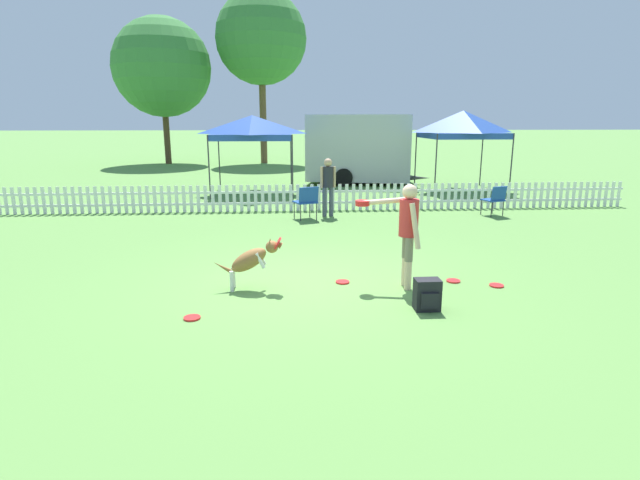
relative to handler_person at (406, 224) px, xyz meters
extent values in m
plane|color=#5B8C42|center=(-1.37, 0.38, -0.96)|extent=(240.00, 240.00, 0.00)
cylinder|color=beige|center=(0.03, -0.11, -0.75)|extent=(0.11, 0.11, 0.43)
cylinder|color=#7A705B|center=(0.03, -0.11, -0.35)|extent=(0.12, 0.12, 0.35)
cylinder|color=beige|center=(0.04, 0.09, -0.75)|extent=(0.11, 0.11, 0.43)
cylinder|color=#7A705B|center=(0.04, 0.09, -0.35)|extent=(0.12, 0.12, 0.35)
cylinder|color=red|center=(0.04, -0.01, 0.10)|extent=(0.29, 0.29, 0.54)
sphere|color=beige|center=(0.04, -0.01, 0.48)|extent=(0.22, 0.22, 0.22)
cylinder|color=beige|center=(0.08, -0.22, 0.02)|extent=(0.20, 0.18, 0.66)
cylinder|color=beige|center=(-0.28, 0.21, 0.31)|extent=(0.67, 0.17, 0.14)
cylinder|color=red|center=(-0.60, 0.25, 0.25)|extent=(0.21, 0.21, 0.02)
cylinder|color=red|center=(-0.60, 0.25, 0.28)|extent=(0.21, 0.21, 0.02)
cylinder|color=red|center=(-0.60, 0.25, 0.31)|extent=(0.21, 0.21, 0.02)
ellipsoid|color=olive|center=(-2.29, 0.08, -0.51)|extent=(0.63, 0.30, 0.50)
ellipsoid|color=white|center=(-2.29, 0.08, -0.56)|extent=(0.33, 0.17, 0.24)
sphere|color=olive|center=(-1.95, 0.06, -0.32)|extent=(0.18, 0.18, 0.18)
cone|color=olive|center=(-1.87, 0.06, -0.27)|extent=(0.16, 0.11, 0.15)
cylinder|color=red|center=(-1.87, 0.06, -0.27)|extent=(0.13, 0.22, 0.20)
cone|color=olive|center=(-1.98, 0.12, -0.25)|extent=(0.05, 0.05, 0.08)
cone|color=olive|center=(-1.98, 0.01, -0.25)|extent=(0.05, 0.05, 0.08)
cylinder|color=white|center=(-2.54, 0.18, -0.81)|extent=(0.06, 0.06, 0.31)
cylinder|color=white|center=(-2.55, -0.01, -0.81)|extent=(0.06, 0.06, 0.31)
cylinder|color=white|center=(-2.12, 0.16, -0.50)|extent=(0.15, 0.06, 0.24)
cylinder|color=white|center=(-2.13, -0.02, -0.50)|extent=(0.15, 0.06, 0.24)
cone|color=olive|center=(-2.69, 0.09, -0.61)|extent=(0.28, 0.07, 0.20)
cylinder|color=red|center=(-2.95, -1.02, -0.95)|extent=(0.21, 0.21, 0.02)
cylinder|color=red|center=(-0.89, 0.27, -0.95)|extent=(0.21, 0.21, 0.02)
cylinder|color=red|center=(0.83, 0.19, -0.95)|extent=(0.21, 0.21, 0.02)
cylinder|color=red|center=(1.41, -0.07, -0.95)|extent=(0.21, 0.21, 0.02)
cube|color=black|center=(0.09, -0.92, -0.75)|extent=(0.33, 0.23, 0.42)
cube|color=black|center=(0.09, -1.06, -0.80)|extent=(0.23, 0.04, 0.21)
cube|color=white|center=(-1.37, 6.60, -0.74)|extent=(18.70, 0.04, 0.06)
cube|color=white|center=(-1.37, 6.60, -0.44)|extent=(18.70, 0.04, 0.06)
cube|color=white|center=(-9.09, 6.60, -0.60)|extent=(0.09, 0.02, 0.73)
cube|color=white|center=(-8.89, 6.60, -0.60)|extent=(0.09, 0.02, 0.73)
cube|color=white|center=(-8.70, 6.60, -0.60)|extent=(0.09, 0.02, 0.73)
cube|color=white|center=(-8.51, 6.60, -0.60)|extent=(0.09, 0.02, 0.73)
cube|color=white|center=(-8.31, 6.60, -0.60)|extent=(0.09, 0.02, 0.73)
cube|color=white|center=(-8.12, 6.60, -0.60)|extent=(0.09, 0.02, 0.73)
cube|color=white|center=(-7.93, 6.60, -0.60)|extent=(0.09, 0.02, 0.73)
cube|color=white|center=(-7.74, 6.60, -0.60)|extent=(0.09, 0.02, 0.73)
cube|color=white|center=(-7.54, 6.60, -0.60)|extent=(0.09, 0.02, 0.73)
cube|color=white|center=(-7.35, 6.60, -0.60)|extent=(0.09, 0.02, 0.73)
cube|color=white|center=(-7.16, 6.60, -0.60)|extent=(0.09, 0.02, 0.73)
cube|color=white|center=(-6.96, 6.60, -0.60)|extent=(0.09, 0.02, 0.73)
cube|color=white|center=(-6.77, 6.60, -0.60)|extent=(0.09, 0.02, 0.73)
cube|color=white|center=(-6.58, 6.60, -0.60)|extent=(0.09, 0.02, 0.73)
cube|color=white|center=(-6.39, 6.60, -0.60)|extent=(0.09, 0.02, 0.73)
cube|color=white|center=(-6.19, 6.60, -0.60)|extent=(0.09, 0.02, 0.73)
cube|color=white|center=(-6.00, 6.60, -0.60)|extent=(0.09, 0.02, 0.73)
cube|color=white|center=(-5.81, 6.60, -0.60)|extent=(0.09, 0.02, 0.73)
cube|color=white|center=(-5.62, 6.60, -0.60)|extent=(0.09, 0.02, 0.73)
cube|color=white|center=(-5.42, 6.60, -0.60)|extent=(0.09, 0.02, 0.73)
cube|color=white|center=(-5.23, 6.60, -0.60)|extent=(0.09, 0.02, 0.73)
cube|color=white|center=(-5.04, 6.60, -0.60)|extent=(0.09, 0.02, 0.73)
cube|color=white|center=(-4.84, 6.60, -0.60)|extent=(0.09, 0.02, 0.73)
cube|color=white|center=(-4.65, 6.60, -0.60)|extent=(0.09, 0.02, 0.73)
cube|color=white|center=(-4.46, 6.60, -0.60)|extent=(0.09, 0.02, 0.73)
cube|color=white|center=(-4.27, 6.60, -0.60)|extent=(0.09, 0.02, 0.73)
cube|color=white|center=(-4.07, 6.60, -0.60)|extent=(0.09, 0.02, 0.73)
cube|color=white|center=(-3.88, 6.60, -0.60)|extent=(0.09, 0.02, 0.73)
cube|color=white|center=(-3.69, 6.60, -0.60)|extent=(0.09, 0.02, 0.73)
cube|color=white|center=(-3.50, 6.60, -0.60)|extent=(0.09, 0.02, 0.73)
cube|color=white|center=(-3.30, 6.60, -0.60)|extent=(0.09, 0.02, 0.73)
cube|color=white|center=(-3.11, 6.60, -0.60)|extent=(0.09, 0.02, 0.73)
cube|color=white|center=(-2.92, 6.60, -0.60)|extent=(0.09, 0.02, 0.73)
cube|color=white|center=(-2.72, 6.60, -0.60)|extent=(0.09, 0.02, 0.73)
cube|color=white|center=(-2.53, 6.60, -0.60)|extent=(0.09, 0.02, 0.73)
cube|color=white|center=(-2.34, 6.60, -0.60)|extent=(0.09, 0.02, 0.73)
cube|color=white|center=(-2.15, 6.60, -0.60)|extent=(0.09, 0.02, 0.73)
cube|color=white|center=(-1.95, 6.60, -0.60)|extent=(0.09, 0.02, 0.73)
cube|color=white|center=(-1.76, 6.60, -0.60)|extent=(0.09, 0.02, 0.73)
cube|color=white|center=(-1.57, 6.60, -0.60)|extent=(0.09, 0.02, 0.73)
cube|color=white|center=(-1.37, 6.60, -0.60)|extent=(0.09, 0.02, 0.73)
cube|color=white|center=(-1.18, 6.60, -0.60)|extent=(0.09, 0.02, 0.73)
cube|color=white|center=(-0.99, 6.60, -0.60)|extent=(0.09, 0.02, 0.73)
cube|color=white|center=(-0.80, 6.60, -0.60)|extent=(0.09, 0.02, 0.73)
cube|color=white|center=(-0.60, 6.60, -0.60)|extent=(0.09, 0.02, 0.73)
cube|color=white|center=(-0.41, 6.60, -0.60)|extent=(0.09, 0.02, 0.73)
cube|color=white|center=(-0.22, 6.60, -0.60)|extent=(0.09, 0.02, 0.73)
cube|color=white|center=(-0.03, 6.60, -0.60)|extent=(0.09, 0.02, 0.73)
cube|color=white|center=(0.17, 6.60, -0.60)|extent=(0.09, 0.02, 0.73)
cube|color=white|center=(0.36, 6.60, -0.60)|extent=(0.09, 0.02, 0.73)
cube|color=white|center=(0.55, 6.60, -0.60)|extent=(0.09, 0.02, 0.73)
cube|color=white|center=(0.75, 6.60, -0.60)|extent=(0.09, 0.02, 0.73)
cube|color=white|center=(0.94, 6.60, -0.60)|extent=(0.09, 0.02, 0.73)
cube|color=white|center=(1.13, 6.60, -0.60)|extent=(0.09, 0.02, 0.73)
cube|color=white|center=(1.32, 6.60, -0.60)|extent=(0.09, 0.02, 0.73)
cube|color=white|center=(1.52, 6.60, -0.60)|extent=(0.09, 0.02, 0.73)
cube|color=white|center=(1.71, 6.60, -0.60)|extent=(0.09, 0.02, 0.73)
cube|color=white|center=(1.90, 6.60, -0.60)|extent=(0.09, 0.02, 0.73)
cube|color=white|center=(2.09, 6.60, -0.60)|extent=(0.09, 0.02, 0.73)
cube|color=white|center=(2.29, 6.60, -0.60)|extent=(0.09, 0.02, 0.73)
cube|color=white|center=(2.48, 6.60, -0.60)|extent=(0.09, 0.02, 0.73)
cube|color=white|center=(2.67, 6.60, -0.60)|extent=(0.09, 0.02, 0.73)
cube|color=white|center=(2.87, 6.60, -0.60)|extent=(0.09, 0.02, 0.73)
cube|color=white|center=(3.06, 6.60, -0.60)|extent=(0.09, 0.02, 0.73)
cube|color=white|center=(3.25, 6.60, -0.60)|extent=(0.09, 0.02, 0.73)
cube|color=white|center=(3.44, 6.60, -0.60)|extent=(0.09, 0.02, 0.73)
cube|color=white|center=(3.64, 6.60, -0.60)|extent=(0.09, 0.02, 0.73)
cube|color=white|center=(3.83, 6.60, -0.60)|extent=(0.09, 0.02, 0.73)
cube|color=white|center=(4.02, 6.60, -0.60)|extent=(0.09, 0.02, 0.73)
cube|color=white|center=(4.22, 6.60, -0.60)|extent=(0.09, 0.02, 0.73)
cube|color=white|center=(4.41, 6.60, -0.60)|extent=(0.09, 0.02, 0.73)
cube|color=white|center=(4.60, 6.60, -0.60)|extent=(0.09, 0.02, 0.73)
cube|color=white|center=(4.79, 6.60, -0.60)|extent=(0.09, 0.02, 0.73)
cube|color=white|center=(4.99, 6.60, -0.60)|extent=(0.09, 0.02, 0.73)
cube|color=white|center=(5.18, 6.60, -0.60)|extent=(0.09, 0.02, 0.73)
cube|color=white|center=(5.37, 6.60, -0.60)|extent=(0.09, 0.02, 0.73)
cube|color=white|center=(5.56, 6.60, -0.60)|extent=(0.09, 0.02, 0.73)
cube|color=white|center=(5.76, 6.60, -0.60)|extent=(0.09, 0.02, 0.73)
cube|color=white|center=(5.95, 6.60, -0.60)|extent=(0.09, 0.02, 0.73)
cube|color=white|center=(6.14, 6.60, -0.60)|extent=(0.09, 0.02, 0.73)
cube|color=white|center=(6.34, 6.60, -0.60)|extent=(0.09, 0.02, 0.73)
cube|color=white|center=(6.53, 6.60, -0.60)|extent=(0.09, 0.02, 0.73)
cube|color=white|center=(6.72, 6.60, -0.60)|extent=(0.09, 0.02, 0.73)
cube|color=white|center=(6.91, 6.60, -0.60)|extent=(0.09, 0.02, 0.73)
cube|color=white|center=(7.11, 6.60, -0.60)|extent=(0.09, 0.02, 0.73)
cube|color=white|center=(7.30, 6.60, -0.60)|extent=(0.09, 0.02, 0.73)
cube|color=white|center=(7.49, 6.60, -0.60)|extent=(0.09, 0.02, 0.73)
cube|color=white|center=(7.68, 6.60, -0.60)|extent=(0.09, 0.02, 0.73)
cube|color=white|center=(7.88, 6.60, -0.60)|extent=(0.09, 0.02, 0.73)
cylinder|color=#333338|center=(-1.10, 5.70, -0.75)|extent=(0.02, 0.02, 0.43)
cylinder|color=#333338|center=(-1.50, 5.55, -0.75)|extent=(0.02, 0.02, 0.43)
cylinder|color=#333338|center=(-0.95, 5.30, -0.75)|extent=(0.02, 0.02, 0.43)
cylinder|color=#333338|center=(-1.36, 5.15, -0.75)|extent=(0.02, 0.02, 0.43)
cube|color=#1E4799|center=(-1.23, 5.43, -0.53)|extent=(0.65, 0.65, 0.03)
cube|color=#1E4799|center=(-1.15, 5.21, -0.33)|extent=(0.51, 0.26, 0.41)
cylinder|color=#333338|center=(3.81, 5.79, -0.76)|extent=(0.02, 0.02, 0.40)
cylinder|color=#333338|center=(3.44, 5.66, -0.76)|extent=(0.02, 0.02, 0.40)
cylinder|color=#333338|center=(3.93, 5.42, -0.76)|extent=(0.02, 0.02, 0.40)
cylinder|color=#333338|center=(3.57, 5.29, -0.76)|extent=(0.02, 0.02, 0.40)
cube|color=#1E4799|center=(3.69, 5.54, -0.56)|extent=(0.58, 0.58, 0.03)
cube|color=#1E4799|center=(3.75, 5.35, -0.37)|extent=(0.46, 0.23, 0.38)
cylinder|color=#333338|center=(-4.08, 8.93, 0.04)|extent=(0.04, 0.04, 2.00)
cylinder|color=#333338|center=(-1.47, 8.93, 0.04)|extent=(0.04, 0.04, 2.00)
cylinder|color=#333338|center=(-4.08, 11.54, 0.04)|extent=(0.04, 0.04, 2.00)
cylinder|color=#333338|center=(-1.47, 11.54, 0.04)|extent=(0.04, 0.04, 2.00)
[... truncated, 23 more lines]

